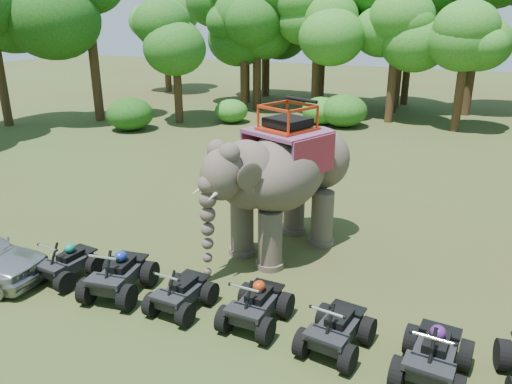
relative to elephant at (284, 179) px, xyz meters
The scene contains 24 objects.
ground 2.92m from the elephant, 106.24° to the right, with size 110.00×110.00×0.00m, color #47381E.
elephant is the anchor object (origin of this frame).
atv_0 6.13m from the elephant, 138.83° to the right, with size 1.13×1.55×1.15m, color black, non-canonical shape.
atv_1 5.05m from the elephant, 125.07° to the right, with size 1.30×1.78×1.32m, color black, non-canonical shape.
atv_2 4.36m from the elephant, 104.47° to the right, with size 1.13×1.55×1.15m, color black, non-canonical shape.
atv_3 4.15m from the elephant, 78.07° to the right, with size 1.20×1.65×1.22m, color black, non-canonical shape.
atv_4 4.98m from the elephant, 55.98° to the right, with size 1.19×1.64×1.21m, color black, non-canonical shape.
atv_5 6.26m from the elephant, 41.65° to the right, with size 1.27×1.74×1.29m, color black, non-canonical shape.
tree_0 22.97m from the elephant, 91.38° to the left, with size 6.73×6.73×9.61m, color #195114, non-canonical shape.
tree_1 18.69m from the elephant, 78.39° to the left, with size 4.55×4.55×6.50m, color #195114, non-canonical shape.
tree_23 21.39m from the elephant, 143.98° to the left, with size 6.46×6.46×9.23m, color #195114, non-canonical shape.
tree_24 18.64m from the elephant, 131.08° to the left, with size 4.74×4.74×6.78m, color #195114, non-canonical shape.
tree_25 21.94m from the elephant, 117.82° to the left, with size 5.08×5.08×7.25m, color #195114, non-canonical shape.
tree_26 20.64m from the elephant, 104.75° to the left, with size 5.25×5.25×7.50m, color #195114, non-canonical shape.
tree_30 24.35m from the elephant, 80.19° to the left, with size 7.69×7.69×10.98m, color #195114, non-canonical shape.
tree_31 25.12m from the elephant, 91.60° to the left, with size 6.62×6.62×9.46m, color #195114, non-canonical shape.
tree_32 26.28m from the elephant, 90.52° to the left, with size 5.38×5.38×7.68m, color #195114, non-canonical shape.
tree_34 22.27m from the elephant, 115.44° to the left, with size 6.52×6.52×9.31m, color #195114, non-canonical shape.
tree_35 24.56m from the elephant, 104.22° to the left, with size 6.27×6.27×8.96m, color #195114, non-canonical shape.
tree_36 28.12m from the elephant, 113.69° to the left, with size 5.74×5.74×8.20m, color #195114, non-canonical shape.
tree_38 19.41m from the elephant, 90.60° to the left, with size 4.95×4.95×7.08m, color #195114, non-canonical shape.
tree_39 31.83m from the elephant, 128.89° to the left, with size 6.04×6.04×8.63m, color #195114, non-canonical shape.
tree_41 28.28m from the elephant, 113.44° to the left, with size 5.03×5.03×7.19m, color #195114, non-canonical shape.
tree_42 25.38m from the elephant, 117.13° to the left, with size 7.15×7.15×10.22m, color #195114, non-canonical shape.
Camera 1 is at (5.13, -10.55, 6.54)m, focal length 35.00 mm.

